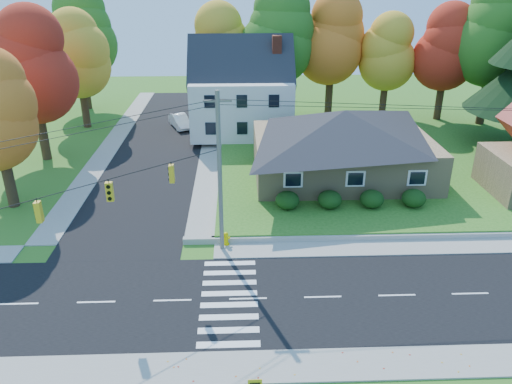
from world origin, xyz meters
TOP-DOWN VIEW (x-y plane):
  - ground at (0.00, 0.00)m, footprint 120.00×120.00m
  - road_main at (0.00, 0.00)m, footprint 90.00×8.00m
  - road_cross at (-8.00, 26.00)m, footprint 8.00×44.00m
  - sidewalk_north at (0.00, 5.00)m, footprint 90.00×2.00m
  - sidewalk_south at (0.00, -5.00)m, footprint 90.00×2.00m
  - lawn at (13.00, 21.00)m, footprint 30.00×30.00m
  - ranch_house at (8.00, 16.00)m, footprint 14.60×10.60m
  - colonial_house at (0.04, 28.00)m, footprint 10.40×8.40m
  - hedge_row at (7.50, 9.80)m, footprint 10.70×1.70m
  - traffic_infrastructure at (-0.15, 1.35)m, footprint 38.10×10.66m
  - tree_lot_0 at (-2.00, 34.00)m, footprint 6.72×6.72m
  - tree_lot_1 at (4.00, 33.00)m, footprint 7.84×7.84m
  - tree_lot_2 at (10.00, 34.00)m, footprint 7.28×7.28m
  - tree_lot_3 at (16.00, 33.00)m, footprint 6.16×6.16m
  - tree_lot_4 at (22.00, 32.00)m, footprint 6.72×6.72m
  - tree_lot_5 at (26.00, 30.00)m, footprint 8.40×8.40m
  - tree_west_1 at (-18.00, 22.00)m, footprint 7.28×7.28m
  - tree_west_2 at (-17.00, 32.00)m, footprint 6.72×6.72m
  - tree_west_3 at (-19.00, 40.00)m, footprint 7.84×7.84m
  - white_car at (-6.73, 31.34)m, footprint 3.05×4.60m
  - fire_hydrant at (-1.26, 5.66)m, footprint 0.53×0.41m
  - yard_sign at (0.14, -6.43)m, footprint 0.59×0.04m

SIDE VIEW (x-z plane):
  - ground at x=0.00m, z-range 0.00..0.00m
  - road_main at x=0.00m, z-range 0.00..0.02m
  - road_cross at x=-8.00m, z-range 0.00..0.02m
  - sidewalk_north at x=0.00m, z-range 0.00..0.08m
  - sidewalk_south at x=0.00m, z-range 0.00..0.08m
  - lawn at x=13.00m, z-range 0.00..0.50m
  - fire_hydrant at x=-1.26m, z-range -0.02..0.91m
  - yard_sign at x=0.14m, z-range 0.16..0.90m
  - white_car at x=-6.73m, z-range 0.02..1.45m
  - hedge_row at x=7.50m, z-range 0.50..1.77m
  - ranch_house at x=8.00m, z-range 0.57..5.97m
  - colonial_house at x=0.04m, z-range -0.22..9.38m
  - traffic_infrastructure at x=-0.15m, z-range 0.15..10.15m
  - tree_lot_3 at x=16.00m, z-range 1.92..13.39m
  - tree_west_2 at x=-17.00m, z-range 1.55..14.06m
  - tree_lot_0 at x=-2.00m, z-range 2.05..14.56m
  - tree_lot_4 at x=22.00m, z-range 2.05..14.56m
  - tree_west_1 at x=-18.00m, z-range 1.68..15.24m
  - tree_lot_2 at x=10.00m, z-range 2.18..15.74m
  - tree_west_3 at x=-19.00m, z-range 1.81..16.41m
  - tree_lot_1 at x=4.00m, z-range 2.31..16.91m
  - tree_lot_5 at x=26.00m, z-range 2.45..18.09m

